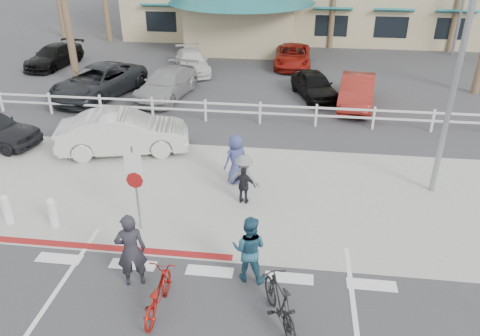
# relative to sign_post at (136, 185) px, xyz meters

# --- Properties ---
(ground) EXTENTS (140.00, 140.00, 0.00)m
(ground) POSITION_rel_sign_post_xyz_m (2.30, -2.20, -1.45)
(ground) COLOR #333335
(sidewalk_plaza) EXTENTS (22.00, 7.00, 0.01)m
(sidewalk_plaza) POSITION_rel_sign_post_xyz_m (2.30, 2.30, -1.44)
(sidewalk_plaza) COLOR gray
(sidewalk_plaza) RESTS_ON ground
(cross_street) EXTENTS (40.00, 5.00, 0.01)m
(cross_street) POSITION_rel_sign_post_xyz_m (2.30, 6.30, -1.45)
(cross_street) COLOR #333335
(cross_street) RESTS_ON ground
(parking_lot) EXTENTS (50.00, 16.00, 0.01)m
(parking_lot) POSITION_rel_sign_post_xyz_m (2.30, 15.80, -1.45)
(parking_lot) COLOR #333335
(parking_lot) RESTS_ON ground
(curb_red) EXTENTS (7.00, 0.25, 0.02)m
(curb_red) POSITION_rel_sign_post_xyz_m (-0.70, -1.00, -1.44)
(curb_red) COLOR maroon
(curb_red) RESTS_ON ground
(rail_fence) EXTENTS (29.40, 0.16, 1.00)m
(rail_fence) POSITION_rel_sign_post_xyz_m (2.80, 8.30, -0.95)
(rail_fence) COLOR silver
(rail_fence) RESTS_ON ground
(sign_post) EXTENTS (0.50, 0.10, 2.90)m
(sign_post) POSITION_rel_sign_post_xyz_m (0.00, 0.00, 0.00)
(sign_post) COLOR gray
(sign_post) RESTS_ON ground
(bollard_0) EXTENTS (0.26, 0.26, 0.95)m
(bollard_0) POSITION_rel_sign_post_xyz_m (-2.50, -0.20, -0.97)
(bollard_0) COLOR silver
(bollard_0) RESTS_ON ground
(bollard_1) EXTENTS (0.26, 0.26, 0.95)m
(bollard_1) POSITION_rel_sign_post_xyz_m (-3.90, -0.20, -0.97)
(bollard_1) COLOR silver
(bollard_1) RESTS_ON ground
(streetlight_0) EXTENTS (0.60, 2.00, 9.00)m
(streetlight_0) POSITION_rel_sign_post_xyz_m (8.80, 3.30, 3.05)
(streetlight_0) COLOR gray
(streetlight_0) RESTS_ON ground
(bike_red) EXTENTS (0.67, 1.79, 0.93)m
(bike_red) POSITION_rel_sign_post_xyz_m (1.39, -3.02, -0.98)
(bike_red) COLOR maroon
(bike_red) RESTS_ON ground
(rider_red) EXTENTS (0.84, 0.69, 1.97)m
(rider_red) POSITION_rel_sign_post_xyz_m (0.57, -2.23, -0.47)
(rider_red) COLOR #242229
(rider_red) RESTS_ON ground
(bike_black) EXTENTS (1.26, 1.97, 1.15)m
(bike_black) POSITION_rel_sign_post_xyz_m (4.13, -3.05, -0.87)
(bike_black) COLOR black
(bike_black) RESTS_ON ground
(rider_black) EXTENTS (0.94, 0.78, 1.77)m
(rider_black) POSITION_rel_sign_post_xyz_m (3.31, -1.69, -0.56)
(rider_black) COLOR navy
(rider_black) RESTS_ON ground
(pedestrian_a) EXTENTS (1.11, 0.77, 1.57)m
(pedestrian_a) POSITION_rel_sign_post_xyz_m (2.75, 1.93, -0.67)
(pedestrian_a) COLOR slate
(pedestrian_a) RESTS_ON ground
(pedestrian_child) EXTENTS (0.76, 0.40, 1.24)m
(pedestrian_child) POSITION_rel_sign_post_xyz_m (2.78, 1.76, -0.83)
(pedestrian_child) COLOR black
(pedestrian_child) RESTS_ON ground
(pedestrian_b) EXTENTS (1.00, 0.97, 1.73)m
(pedestrian_b) POSITION_rel_sign_post_xyz_m (2.35, 3.05, -0.59)
(pedestrian_b) COLOR navy
(pedestrian_b) RESTS_ON ground
(car_white_sedan) EXTENTS (5.11, 2.84, 1.59)m
(car_white_sedan) POSITION_rel_sign_post_xyz_m (-2.17, 4.85, -0.65)
(car_white_sedan) COLOR beige
(car_white_sedan) RESTS_ON ground
(lot_car_0) EXTENTS (4.02, 6.03, 1.54)m
(lot_car_0) POSITION_rel_sign_post_xyz_m (-5.63, 10.87, -0.68)
(lot_car_0) COLOR black
(lot_car_0) RESTS_ON ground
(lot_car_1) EXTENTS (2.68, 4.99, 1.38)m
(lot_car_1) POSITION_rel_sign_post_xyz_m (-2.23, 11.27, -0.76)
(lot_car_1) COLOR gray
(lot_car_1) RESTS_ON ground
(lot_car_2) EXTENTS (2.69, 4.08, 1.29)m
(lot_car_2) POSITION_rel_sign_post_xyz_m (5.06, 12.10, -0.81)
(lot_car_2) COLOR black
(lot_car_2) RESTS_ON ground
(lot_car_3) EXTENTS (2.13, 4.58, 1.45)m
(lot_car_3) POSITION_rel_sign_post_xyz_m (7.04, 11.08, -0.72)
(lot_car_3) COLOR maroon
(lot_car_3) RESTS_ON ground
(lot_car_4) EXTENTS (3.06, 4.56, 1.23)m
(lot_car_4) POSITION_rel_sign_post_xyz_m (-1.93, 15.72, -0.84)
(lot_car_4) COLOR silver
(lot_car_4) RESTS_ON ground
(lot_car_5) EXTENTS (2.12, 4.56, 1.27)m
(lot_car_5) POSITION_rel_sign_post_xyz_m (3.84, 17.70, -0.82)
(lot_car_5) COLOR maroon
(lot_car_5) RESTS_ON ground
(lot_car_6) EXTENTS (2.48, 4.64, 1.28)m
(lot_car_6) POSITION_rel_sign_post_xyz_m (-10.47, 15.85, -0.81)
(lot_car_6) COLOR black
(lot_car_6) RESTS_ON ground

